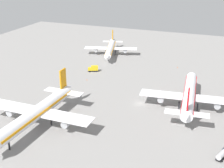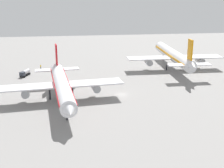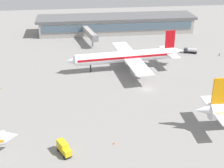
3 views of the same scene
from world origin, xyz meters
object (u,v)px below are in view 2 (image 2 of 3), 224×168
(airplane_at_gate, at_px, (61,85))
(ground_crew_worker, at_px, (41,67))
(fuel_truck, at_px, (25,73))
(airplane_taxiing, at_px, (174,56))

(airplane_at_gate, distance_m, ground_crew_worker, 47.42)
(airplane_at_gate, distance_m, fuel_truck, 37.57)
(airplane_at_gate, bearing_deg, fuel_truck, -160.43)
(fuel_truck, bearing_deg, airplane_taxiing, 114.32)
(airplane_taxiing, relative_size, fuel_truck, 8.27)
(fuel_truck, xyz_separation_m, ground_crew_worker, (-12.29, 5.47, -0.54))
(airplane_taxiing, height_order, fuel_truck, airplane_taxiing)
(airplane_at_gate, xyz_separation_m, ground_crew_worker, (-45.95, -10.66, -4.84))
(fuel_truck, distance_m, ground_crew_worker, 13.46)
(airplane_at_gate, height_order, fuel_truck, airplane_at_gate)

